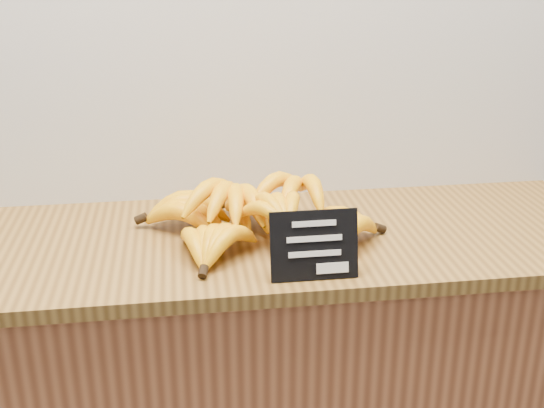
{
  "coord_description": "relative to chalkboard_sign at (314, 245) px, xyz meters",
  "views": [
    {
      "loc": [
        -0.3,
        1.39,
        1.53
      ],
      "look_at": [
        -0.12,
        2.7,
        1.02
      ],
      "focal_mm": 45.0,
      "sensor_mm": 36.0,
      "label": 1
    }
  ],
  "objects": [
    {
      "name": "chalkboard_sign",
      "position": [
        0.0,
        0.0,
        0.0
      ],
      "size": [
        0.17,
        0.04,
        0.13
      ],
      "primitive_type": "cube",
      "rotation": [
        -0.23,
        0.0,
        0.0
      ],
      "color": "black",
      "rests_on": "counter_top"
    },
    {
      "name": "counter_top",
      "position": [
        -0.06,
        0.21,
        -0.08
      ],
      "size": [
        1.55,
        0.54,
        0.03
      ],
      "primitive_type": "cube",
      "color": "brown",
      "rests_on": "counter"
    },
    {
      "name": "banana_pile",
      "position": [
        -0.09,
        0.21,
        -0.01
      ],
      "size": [
        0.55,
        0.4,
        0.12
      ],
      "color": "#FEB60A",
      "rests_on": "counter_top"
    }
  ]
}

